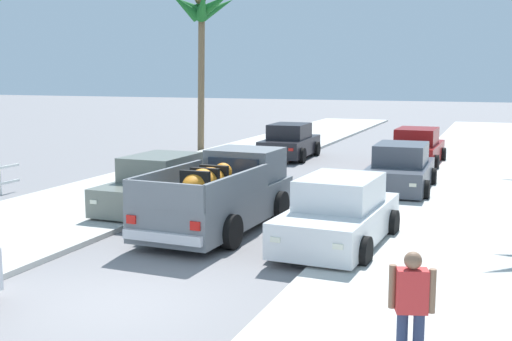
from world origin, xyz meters
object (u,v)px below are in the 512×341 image
at_px(car_left_near, 160,185).
at_px(car_right_far, 417,148).
at_px(pickup_truck, 222,196).
at_px(palm_tree_left_fore, 202,17).
at_px(car_left_far, 400,170).
at_px(pedestrian, 411,305).
at_px(car_right_near, 290,142).
at_px(car_left_mid, 339,215).

bearing_deg(car_left_near, car_right_far, 64.52).
xyz_separation_m(pickup_truck, palm_tree_left_fore, (-7.27, 14.17, 5.53)).
xyz_separation_m(pickup_truck, car_left_near, (-2.39, 1.22, -0.10)).
relative_size(car_left_far, pedestrian, 2.70).
distance_m(car_right_far, pedestrian, 18.93).
height_order(palm_tree_left_fore, pedestrian, palm_tree_left_fore).
relative_size(car_left_near, car_right_near, 0.99).
bearing_deg(car_right_far, pickup_truck, -103.54).
xyz_separation_m(pickup_truck, car_left_mid, (3.03, -0.62, -0.10)).
relative_size(car_right_far, pedestrian, 2.70).
distance_m(car_left_mid, car_left_far, 7.08).
bearing_deg(car_left_near, palm_tree_left_fore, 110.63).
relative_size(car_right_near, car_left_far, 1.01).
bearing_deg(car_right_far, car_left_near, -115.48).
distance_m(pickup_truck, palm_tree_left_fore, 16.85).
bearing_deg(car_right_far, car_right_near, 176.49).
relative_size(car_left_far, car_right_far, 1.00).
distance_m(car_left_mid, car_right_far, 13.23).
distance_m(car_left_mid, pedestrian, 6.01).
relative_size(car_left_mid, pedestrian, 2.72).
bearing_deg(car_left_far, car_left_near, -137.41).
relative_size(pickup_truck, car_left_far, 1.23).
bearing_deg(car_left_far, palm_tree_left_fore, 143.86).
height_order(car_left_mid, pedestrian, pedestrian).
relative_size(pickup_truck, car_left_near, 1.23).
bearing_deg(car_right_near, car_right_far, -3.51).
bearing_deg(car_right_near, car_left_mid, -67.89).
xyz_separation_m(pickup_truck, car_right_far, (3.04, 12.61, -0.10)).
bearing_deg(car_left_near, car_right_near, 90.44).
distance_m(car_left_mid, palm_tree_left_fore, 18.88).
relative_size(pickup_truck, car_right_near, 1.22).
xyz_separation_m(car_left_mid, palm_tree_left_fore, (-10.30, 14.79, 5.63)).
bearing_deg(palm_tree_left_fore, car_left_near, -69.37).
height_order(car_left_near, pedestrian, pedestrian).
bearing_deg(pedestrian, car_left_near, 136.07).
height_order(car_left_mid, car_right_far, same).
bearing_deg(car_left_near, car_left_mid, -18.75).
distance_m(palm_tree_left_fore, pedestrian, 24.52).
xyz_separation_m(car_right_near, car_left_mid, (5.51, -13.57, 0.00)).
relative_size(pickup_truck, car_left_mid, 1.22).
height_order(car_right_far, palm_tree_left_fore, palm_tree_left_fore).
bearing_deg(pickup_truck, car_right_far, 76.46).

